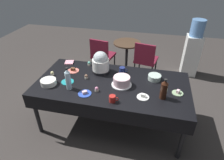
{
  "coord_description": "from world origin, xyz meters",
  "views": [
    {
      "loc": [
        0.53,
        -2.26,
        2.29
      ],
      "look_at": [
        0.0,
        0.0,
        0.8
      ],
      "focal_mm": 30.84,
      "sensor_mm": 36.0,
      "label": 1
    }
  ],
  "objects_px": {
    "potluck_table": "(112,86)",
    "maroon_chair_left": "(102,54)",
    "ceramic_snack_bowl": "(49,82)",
    "cupcake_mint": "(86,77)",
    "dessert_plate_coral": "(73,70)",
    "dessert_plate_white": "(143,96)",
    "soda_bottle_cola": "(164,89)",
    "coffee_mug_navy": "(122,70)",
    "water_cooler": "(192,50)",
    "dessert_plate_sage": "(178,93)",
    "cupcake_berry": "(89,63)",
    "cupcake_vanilla": "(52,73)",
    "slow_cooker": "(101,63)",
    "dessert_plate_teal": "(67,81)",
    "maroon_chair_right": "(145,58)",
    "dessert_plate_cobalt": "(85,93)",
    "round_cafe_table": "(127,52)",
    "coffee_mug_red": "(113,99)",
    "glass_salad_bowl": "(154,77)",
    "cupcake_cocoa": "(97,89)",
    "frosted_layer_cake": "(122,81)",
    "soda_bottle_water": "(68,79)"
  },
  "relations": [
    {
      "from": "potluck_table",
      "to": "maroon_chair_left",
      "type": "relative_size",
      "value": 2.59
    },
    {
      "from": "ceramic_snack_bowl",
      "to": "cupcake_mint",
      "type": "xyz_separation_m",
      "value": [
        0.47,
        0.27,
        -0.01
      ]
    },
    {
      "from": "dessert_plate_coral",
      "to": "cupcake_mint",
      "type": "distance_m",
      "value": 0.33
    },
    {
      "from": "dessert_plate_coral",
      "to": "dessert_plate_white",
      "type": "distance_m",
      "value": 1.23
    },
    {
      "from": "dessert_plate_coral",
      "to": "soda_bottle_cola",
      "type": "distance_m",
      "value": 1.46
    },
    {
      "from": "coffee_mug_navy",
      "to": "water_cooler",
      "type": "distance_m",
      "value": 2.03
    },
    {
      "from": "dessert_plate_sage",
      "to": "cupcake_berry",
      "type": "height_order",
      "value": "cupcake_berry"
    },
    {
      "from": "cupcake_vanilla",
      "to": "cupcake_mint",
      "type": "height_order",
      "value": "same"
    },
    {
      "from": "slow_cooker",
      "to": "water_cooler",
      "type": "relative_size",
      "value": 0.28
    },
    {
      "from": "dessert_plate_sage",
      "to": "dessert_plate_coral",
      "type": "distance_m",
      "value": 1.61
    },
    {
      "from": "dessert_plate_teal",
      "to": "soda_bottle_cola",
      "type": "distance_m",
      "value": 1.36
    },
    {
      "from": "maroon_chair_left",
      "to": "maroon_chair_right",
      "type": "bearing_deg",
      "value": -0.0
    },
    {
      "from": "dessert_plate_cobalt",
      "to": "round_cafe_table",
      "type": "distance_m",
      "value": 2.04
    },
    {
      "from": "coffee_mug_red",
      "to": "coffee_mug_navy",
      "type": "relative_size",
      "value": 0.95
    },
    {
      "from": "dessert_plate_sage",
      "to": "dessert_plate_white",
      "type": "xyz_separation_m",
      "value": [
        -0.44,
        -0.19,
        0.0
      ]
    },
    {
      "from": "cupcake_berry",
      "to": "round_cafe_table",
      "type": "xyz_separation_m",
      "value": [
        0.45,
        1.23,
        -0.28
      ]
    },
    {
      "from": "dessert_plate_coral",
      "to": "dessert_plate_white",
      "type": "relative_size",
      "value": 1.15
    },
    {
      "from": "slow_cooker",
      "to": "dessert_plate_white",
      "type": "distance_m",
      "value": 0.89
    },
    {
      "from": "glass_salad_bowl",
      "to": "dessert_plate_white",
      "type": "bearing_deg",
      "value": -104.59
    },
    {
      "from": "slow_cooker",
      "to": "maroon_chair_left",
      "type": "xyz_separation_m",
      "value": [
        -0.32,
        1.18,
        -0.42
      ]
    },
    {
      "from": "dessert_plate_teal",
      "to": "cupcake_mint",
      "type": "bearing_deg",
      "value": 33.5
    },
    {
      "from": "coffee_mug_red",
      "to": "dessert_plate_teal",
      "type": "bearing_deg",
      "value": 158.78
    },
    {
      "from": "maroon_chair_right",
      "to": "dessert_plate_cobalt",
      "type": "bearing_deg",
      "value": -110.84
    },
    {
      "from": "dessert_plate_coral",
      "to": "dessert_plate_sage",
      "type": "bearing_deg",
      "value": -8.61
    },
    {
      "from": "ceramic_snack_bowl",
      "to": "cupcake_vanilla",
      "type": "distance_m",
      "value": 0.25
    },
    {
      "from": "glass_salad_bowl",
      "to": "dessert_plate_cobalt",
      "type": "distance_m",
      "value": 1.06
    },
    {
      "from": "dessert_plate_cobalt",
      "to": "cupcake_berry",
      "type": "height_order",
      "value": "cupcake_berry"
    },
    {
      "from": "cupcake_cocoa",
      "to": "water_cooler",
      "type": "relative_size",
      "value": 0.05
    },
    {
      "from": "water_cooler",
      "to": "frosted_layer_cake",
      "type": "bearing_deg",
      "value": -122.27
    },
    {
      "from": "dessert_plate_teal",
      "to": "dessert_plate_white",
      "type": "bearing_deg",
      "value": -5.89
    },
    {
      "from": "cupcake_vanilla",
      "to": "coffee_mug_navy",
      "type": "distance_m",
      "value": 1.08
    },
    {
      "from": "dessert_plate_white",
      "to": "maroon_chair_left",
      "type": "distance_m",
      "value": 2.0
    },
    {
      "from": "soda_bottle_water",
      "to": "cupcake_mint",
      "type": "bearing_deg",
      "value": 64.68
    },
    {
      "from": "potluck_table",
      "to": "dessert_plate_cobalt",
      "type": "relative_size",
      "value": 12.26
    },
    {
      "from": "coffee_mug_red",
      "to": "dessert_plate_white",
      "type": "bearing_deg",
      "value": 25.32
    },
    {
      "from": "potluck_table",
      "to": "frosted_layer_cake",
      "type": "bearing_deg",
      "value": -8.04
    },
    {
      "from": "coffee_mug_red",
      "to": "maroon_chair_right",
      "type": "distance_m",
      "value": 1.91
    },
    {
      "from": "slow_cooker",
      "to": "dessert_plate_cobalt",
      "type": "bearing_deg",
      "value": -94.78
    },
    {
      "from": "potluck_table",
      "to": "water_cooler",
      "type": "bearing_deg",
      "value": 54.45
    },
    {
      "from": "cupcake_berry",
      "to": "water_cooler",
      "type": "xyz_separation_m",
      "value": [
        1.85,
        1.45,
        -0.19
      ]
    },
    {
      "from": "ceramic_snack_bowl",
      "to": "dessert_plate_white",
      "type": "bearing_deg",
      "value": -0.01
    },
    {
      "from": "coffee_mug_navy",
      "to": "round_cafe_table",
      "type": "relative_size",
      "value": 0.18
    },
    {
      "from": "cupcake_cocoa",
      "to": "ceramic_snack_bowl",
      "type": "bearing_deg",
      "value": 179.63
    },
    {
      "from": "dessert_plate_sage",
      "to": "dessert_plate_white",
      "type": "distance_m",
      "value": 0.48
    },
    {
      "from": "cupcake_mint",
      "to": "round_cafe_table",
      "type": "distance_m",
      "value": 1.7
    },
    {
      "from": "ceramic_snack_bowl",
      "to": "dessert_plate_coral",
      "type": "height_order",
      "value": "ceramic_snack_bowl"
    },
    {
      "from": "dessert_plate_white",
      "to": "soda_bottle_water",
      "type": "xyz_separation_m",
      "value": [
        -1.01,
        -0.03,
        0.14
      ]
    },
    {
      "from": "maroon_chair_right",
      "to": "cupcake_cocoa",
      "type": "bearing_deg",
      "value": -107.78
    },
    {
      "from": "frosted_layer_cake",
      "to": "soda_bottle_water",
      "type": "height_order",
      "value": "soda_bottle_water"
    },
    {
      "from": "potluck_table",
      "to": "coffee_mug_navy",
      "type": "bearing_deg",
      "value": 73.71
    }
  ]
}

